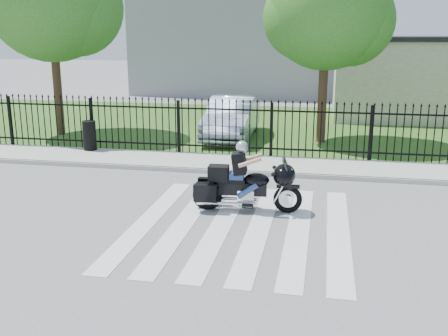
# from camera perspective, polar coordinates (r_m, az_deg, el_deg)

# --- Properties ---
(ground) EXTENTS (120.00, 120.00, 0.00)m
(ground) POSITION_cam_1_polar(r_m,az_deg,el_deg) (10.95, 1.77, -6.37)
(ground) COLOR slate
(ground) RESTS_ON ground
(crosswalk) EXTENTS (5.00, 5.50, 0.01)m
(crosswalk) POSITION_cam_1_polar(r_m,az_deg,el_deg) (10.95, 1.77, -6.34)
(crosswalk) COLOR silver
(crosswalk) RESTS_ON ground
(sidewalk) EXTENTS (40.00, 2.00, 0.12)m
(sidewalk) POSITION_cam_1_polar(r_m,az_deg,el_deg) (15.67, 4.72, 0.31)
(sidewalk) COLOR #ADAAA3
(sidewalk) RESTS_ON ground
(curb) EXTENTS (40.00, 0.12, 0.12)m
(curb) POSITION_cam_1_polar(r_m,az_deg,el_deg) (14.70, 4.29, -0.64)
(curb) COLOR #ADAAA3
(curb) RESTS_ON ground
(grass_strip) EXTENTS (40.00, 12.00, 0.02)m
(grass_strip) POSITION_cam_1_polar(r_m,az_deg,el_deg) (22.50, 6.72, 4.53)
(grass_strip) COLOR #30561D
(grass_strip) RESTS_ON ground
(iron_fence) EXTENTS (26.00, 0.04, 1.80)m
(iron_fence) POSITION_cam_1_polar(r_m,az_deg,el_deg) (16.46, 5.17, 4.00)
(iron_fence) COLOR black
(iron_fence) RESTS_ON ground
(tree_mid) EXTENTS (4.20, 4.20, 6.78)m
(tree_mid) POSITION_cam_1_polar(r_m,az_deg,el_deg) (19.11, 11.10, 16.61)
(tree_mid) COLOR #382316
(tree_mid) RESTS_ON ground
(building_low) EXTENTS (10.00, 6.00, 3.50)m
(building_low) POSITION_cam_1_polar(r_m,az_deg,el_deg) (26.73, 22.86, 8.85)
(building_low) COLOR beige
(building_low) RESTS_ON ground
(motorcycle_rider) EXTENTS (2.48, 0.82, 1.64)m
(motorcycle_rider) POSITION_cam_1_polar(r_m,az_deg,el_deg) (11.70, 2.18, -1.52)
(motorcycle_rider) COLOR black
(motorcycle_rider) RESTS_ON ground
(parked_car) EXTENTS (1.73, 4.71, 1.54)m
(parked_car) POSITION_cam_1_polar(r_m,az_deg,el_deg) (19.77, 0.86, 5.52)
(parked_car) COLOR #929FB8
(parked_car) RESTS_ON grass_strip
(litter_bin) EXTENTS (0.47, 0.47, 0.97)m
(litter_bin) POSITION_cam_1_polar(r_m,az_deg,el_deg) (17.83, -14.43, 3.45)
(litter_bin) COLOR black
(litter_bin) RESTS_ON sidewalk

